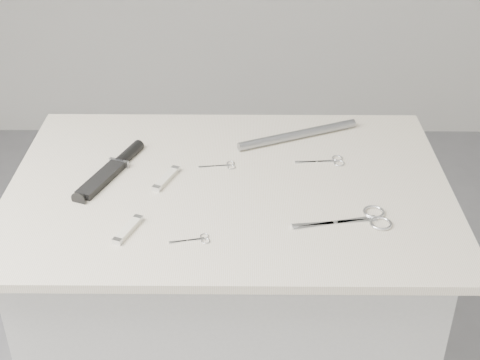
{
  "coord_description": "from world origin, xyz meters",
  "views": [
    {
      "loc": [
        0.03,
        -1.28,
        1.73
      ],
      "look_at": [
        0.02,
        0.02,
        0.92
      ],
      "focal_mm": 50.0,
      "sensor_mm": 36.0,
      "label": 1
    }
  ],
  "objects_px": {
    "large_shears": "(362,219)",
    "pocket_knife_b": "(128,229)",
    "tiny_scissors": "(195,240)",
    "sheathed_knife": "(114,167)",
    "pocket_knife_a": "(166,178)",
    "embroidery_scissors_b": "(223,166)",
    "metal_rail": "(298,135)",
    "plinth": "(231,334)",
    "embroidery_scissors_a": "(329,161)"
  },
  "relations": [
    {
      "from": "pocket_knife_a",
      "to": "large_shears",
      "type": "bearing_deg",
      "value": -87.42
    },
    {
      "from": "pocket_knife_a",
      "to": "pocket_knife_b",
      "type": "relative_size",
      "value": 1.07
    },
    {
      "from": "large_shears",
      "to": "sheathed_knife",
      "type": "distance_m",
      "value": 0.59
    },
    {
      "from": "embroidery_scissors_a",
      "to": "pocket_knife_b",
      "type": "relative_size",
      "value": 1.21
    },
    {
      "from": "sheathed_knife",
      "to": "pocket_knife_a",
      "type": "relative_size",
      "value": 2.4
    },
    {
      "from": "plinth",
      "to": "large_shears",
      "type": "xyz_separation_m",
      "value": [
        0.28,
        -0.14,
        0.47
      ]
    },
    {
      "from": "tiny_scissors",
      "to": "metal_rail",
      "type": "height_order",
      "value": "metal_rail"
    },
    {
      "from": "embroidery_scissors_a",
      "to": "pocket_knife_a",
      "type": "distance_m",
      "value": 0.39
    },
    {
      "from": "pocket_knife_a",
      "to": "metal_rail",
      "type": "bearing_deg",
      "value": -34.51
    },
    {
      "from": "sheathed_knife",
      "to": "pocket_knife_b",
      "type": "bearing_deg",
      "value": -142.49
    },
    {
      "from": "pocket_knife_b",
      "to": "metal_rail",
      "type": "distance_m",
      "value": 0.55
    },
    {
      "from": "sheathed_knife",
      "to": "pocket_knife_a",
      "type": "distance_m",
      "value": 0.13
    },
    {
      "from": "large_shears",
      "to": "pocket_knife_b",
      "type": "relative_size",
      "value": 2.14
    },
    {
      "from": "sheathed_knife",
      "to": "metal_rail",
      "type": "distance_m",
      "value": 0.47
    },
    {
      "from": "plinth",
      "to": "large_shears",
      "type": "bearing_deg",
      "value": -26.72
    },
    {
      "from": "plinth",
      "to": "metal_rail",
      "type": "xyz_separation_m",
      "value": [
        0.17,
        0.22,
        0.48
      ]
    },
    {
      "from": "embroidery_scissors_b",
      "to": "tiny_scissors",
      "type": "bearing_deg",
      "value": -106.32
    },
    {
      "from": "plinth",
      "to": "pocket_knife_a",
      "type": "bearing_deg",
      "value": 175.17
    },
    {
      "from": "plinth",
      "to": "embroidery_scissors_a",
      "type": "distance_m",
      "value": 0.54
    },
    {
      "from": "embroidery_scissors_b",
      "to": "pocket_knife_b",
      "type": "bearing_deg",
      "value": -132.55
    },
    {
      "from": "metal_rail",
      "to": "large_shears",
      "type": "bearing_deg",
      "value": -72.8
    },
    {
      "from": "tiny_scissors",
      "to": "pocket_knife_b",
      "type": "height_order",
      "value": "pocket_knife_b"
    },
    {
      "from": "plinth",
      "to": "pocket_knife_b",
      "type": "height_order",
      "value": "pocket_knife_b"
    },
    {
      "from": "large_shears",
      "to": "metal_rail",
      "type": "height_order",
      "value": "metal_rail"
    },
    {
      "from": "large_shears",
      "to": "pocket_knife_a",
      "type": "relative_size",
      "value": 2.0
    },
    {
      "from": "large_shears",
      "to": "plinth",
      "type": "bearing_deg",
      "value": 142.76
    },
    {
      "from": "embroidery_scissors_a",
      "to": "tiny_scissors",
      "type": "relative_size",
      "value": 1.43
    },
    {
      "from": "plinth",
      "to": "embroidery_scissors_a",
      "type": "xyz_separation_m",
      "value": [
        0.24,
        0.1,
        0.47
      ]
    },
    {
      "from": "embroidery_scissors_b",
      "to": "pocket_knife_b",
      "type": "height_order",
      "value": "pocket_knife_b"
    },
    {
      "from": "embroidery_scissors_b",
      "to": "pocket_knife_a",
      "type": "bearing_deg",
      "value": -160.29
    },
    {
      "from": "pocket_knife_b",
      "to": "metal_rail",
      "type": "bearing_deg",
      "value": -21.41
    },
    {
      "from": "pocket_knife_a",
      "to": "metal_rail",
      "type": "xyz_separation_m",
      "value": [
        0.31,
        0.2,
        0.0
      ]
    },
    {
      "from": "embroidery_scissors_a",
      "to": "pocket_knife_a",
      "type": "bearing_deg",
      "value": -171.32
    },
    {
      "from": "sheathed_knife",
      "to": "pocket_knife_b",
      "type": "height_order",
      "value": "sheathed_knife"
    },
    {
      "from": "tiny_scissors",
      "to": "pocket_knife_b",
      "type": "distance_m",
      "value": 0.14
    },
    {
      "from": "sheathed_knife",
      "to": "embroidery_scissors_a",
      "type": "bearing_deg",
      "value": -63.37
    },
    {
      "from": "sheathed_knife",
      "to": "pocket_knife_a",
      "type": "bearing_deg",
      "value": -87.84
    },
    {
      "from": "sheathed_knife",
      "to": "metal_rail",
      "type": "xyz_separation_m",
      "value": [
        0.44,
        0.16,
        0.0
      ]
    },
    {
      "from": "large_shears",
      "to": "tiny_scissors",
      "type": "distance_m",
      "value": 0.35
    },
    {
      "from": "plinth",
      "to": "large_shears",
      "type": "relative_size",
      "value": 4.34
    },
    {
      "from": "large_shears",
      "to": "metal_rail",
      "type": "relative_size",
      "value": 0.63
    },
    {
      "from": "tiny_scissors",
      "to": "pocket_knife_b",
      "type": "bearing_deg",
      "value": 156.87
    },
    {
      "from": "embroidery_scissors_b",
      "to": "sheathed_knife",
      "type": "height_order",
      "value": "sheathed_knife"
    },
    {
      "from": "embroidery_scissors_a",
      "to": "plinth",
      "type": "bearing_deg",
      "value": -161.41
    },
    {
      "from": "sheathed_knife",
      "to": "pocket_knife_b",
      "type": "distance_m",
      "value": 0.25
    },
    {
      "from": "embroidery_scissors_a",
      "to": "metal_rail",
      "type": "bearing_deg",
      "value": 115.24
    },
    {
      "from": "metal_rail",
      "to": "plinth",
      "type": "bearing_deg",
      "value": -128.2
    },
    {
      "from": "tiny_scissors",
      "to": "pocket_knife_b",
      "type": "relative_size",
      "value": 0.84
    },
    {
      "from": "tiny_scissors",
      "to": "sheathed_knife",
      "type": "distance_m",
      "value": 0.34
    },
    {
      "from": "large_shears",
      "to": "tiny_scissors",
      "type": "bearing_deg",
      "value": -178.91
    }
  ]
}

